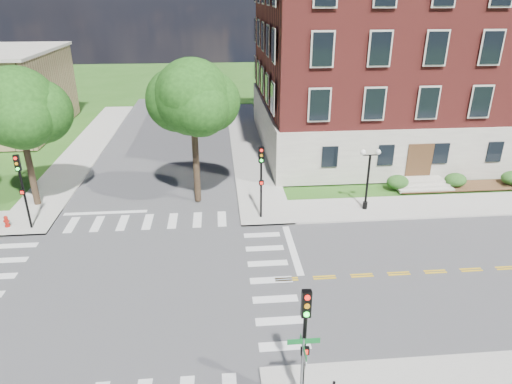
{
  "coord_description": "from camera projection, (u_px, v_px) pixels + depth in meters",
  "views": [
    {
      "loc": [
        4.66,
        -19.58,
        13.66
      ],
      "look_at": [
        6.78,
        4.15,
        3.2
      ],
      "focal_mm": 32.0,
      "sensor_mm": 36.0,
      "label": 1
    }
  ],
  "objects": [
    {
      "name": "ground",
      "position": [
        130.0,
        288.0,
        22.97
      ],
      "size": [
        160.0,
        160.0,
        0.0
      ],
      "primitive_type": "plane",
      "color": "#285517",
      "rests_on": "ground"
    },
    {
      "name": "road_ew",
      "position": [
        130.0,
        288.0,
        22.97
      ],
      "size": [
        90.0,
        12.0,
        0.01
      ],
      "primitive_type": "cube",
      "color": "#3D3D3F",
      "rests_on": "ground"
    },
    {
      "name": "road_ns",
      "position": [
        130.0,
        288.0,
        22.97
      ],
      "size": [
        12.0,
        90.0,
        0.01
      ],
      "primitive_type": "cube",
      "color": "#3D3D3F",
      "rests_on": "ground"
    },
    {
      "name": "sidewalk_ne",
      "position": [
        346.0,
        169.0,
        38.22
      ],
      "size": [
        34.0,
        34.0,
        0.12
      ],
      "color": "#9E9B93",
      "rests_on": "ground"
    },
    {
      "name": "crosswalk_east",
      "position": [
        271.0,
        280.0,
        23.56
      ],
      "size": [
        2.2,
        10.2,
        0.02
      ],
      "primitive_type": null,
      "color": "silver",
      "rests_on": "ground"
    },
    {
      "name": "stop_bar_east",
      "position": [
        292.0,
        249.0,
        26.42
      ],
      "size": [
        0.4,
        5.5,
        0.0
      ],
      "primitive_type": "cube",
      "color": "silver",
      "rests_on": "ground"
    },
    {
      "name": "main_building",
      "position": [
        426.0,
        56.0,
        41.63
      ],
      "size": [
        30.6,
        22.4,
        16.5
      ],
      "color": "#A49D91",
      "rests_on": "ground"
    },
    {
      "name": "shrub_row",
      "position": [
        510.0,
        186.0,
        35.02
      ],
      "size": [
        18.0,
        2.0,
        1.3
      ],
      "primitive_type": null,
      "color": "#204D19",
      "rests_on": "ground"
    },
    {
      "name": "tree_c",
      "position": [
        17.0,
        108.0,
        29.1
      ],
      "size": [
        5.23,
        5.23,
        9.41
      ],
      "color": "#2F2217",
      "rests_on": "ground"
    },
    {
      "name": "tree_d",
      "position": [
        192.0,
        98.0,
        29.41
      ],
      "size": [
        5.0,
        5.0,
        9.84
      ],
      "color": "#2F2217",
      "rests_on": "ground"
    },
    {
      "name": "traffic_signal_se",
      "position": [
        305.0,
        334.0,
        15.22
      ],
      "size": [
        0.32,
        0.35,
        4.8
      ],
      "color": "black",
      "rests_on": "ground"
    },
    {
      "name": "traffic_signal_ne",
      "position": [
        261.0,
        173.0,
        28.72
      ],
      "size": [
        0.35,
        0.4,
        4.8
      ],
      "color": "black",
      "rests_on": "ground"
    },
    {
      "name": "traffic_signal_nw",
      "position": [
        21.0,
        182.0,
        27.38
      ],
      "size": [
        0.34,
        0.37,
        4.8
      ],
      "color": "black",
      "rests_on": "ground"
    },
    {
      "name": "twin_lamp_west",
      "position": [
        368.0,
        176.0,
        30.15
      ],
      "size": [
        1.36,
        0.36,
        4.23
      ],
      "color": "black",
      "rests_on": "ground"
    },
    {
      "name": "street_sign_pole",
      "position": [
        303.0,
        360.0,
        15.33
      ],
      "size": [
        1.1,
        1.1,
        3.1
      ],
      "color": "gray",
      "rests_on": "ground"
    },
    {
      "name": "fire_hydrant",
      "position": [
        7.0,
        222.0,
        28.58
      ],
      "size": [
        0.35,
        0.35,
        0.75
      ],
      "color": "maroon",
      "rests_on": "ground"
    }
  ]
}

